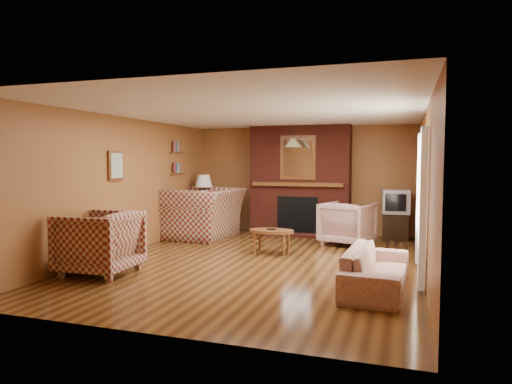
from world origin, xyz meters
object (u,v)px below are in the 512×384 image
(floral_sofa, at_px, (376,269))
(tv_stand, at_px, (395,227))
(fireplace, at_px, (300,181))
(table_lamp, at_px, (204,187))
(plaid_armchair, at_px, (99,243))
(coffee_table, at_px, (272,233))
(side_table, at_px, (204,218))
(plaid_loveseat, at_px, (204,213))
(floral_armchair, at_px, (348,223))
(crt_tv, at_px, (396,202))

(floral_sofa, bearing_deg, tv_stand, 0.74)
(fireplace, relative_size, table_lamp, 3.74)
(floral_sofa, bearing_deg, plaid_armchair, 99.66)
(plaid_armchair, distance_m, tv_stand, 5.85)
(coffee_table, bearing_deg, plaid_armchair, -133.04)
(coffee_table, xyz_separation_m, side_table, (-2.12, 1.80, -0.03))
(plaid_loveseat, bearing_deg, plaid_armchair, 0.58)
(floral_sofa, distance_m, floral_armchair, 3.06)
(plaid_loveseat, distance_m, side_table, 0.62)
(fireplace, xyz_separation_m, table_lamp, (-2.10, -0.53, -0.15))
(floral_armchair, xyz_separation_m, tv_stand, (0.87, 0.85, -0.14))
(floral_armchair, bearing_deg, fireplace, -24.30)
(plaid_armchair, relative_size, floral_armchair, 1.09)
(coffee_table, height_order, side_table, side_table)
(plaid_armchair, height_order, side_table, plaid_armchair)
(floral_armchair, distance_m, side_table, 3.32)
(side_table, xyz_separation_m, table_lamp, (0.00, 0.00, 0.69))
(plaid_loveseat, bearing_deg, fireplace, 122.47)
(floral_armchair, height_order, coffee_table, floral_armchair)
(floral_sofa, relative_size, floral_armchair, 1.95)
(floral_sofa, height_order, crt_tv, crt_tv)
(plaid_loveseat, distance_m, coffee_table, 2.26)
(crt_tv, bearing_deg, tv_stand, 90.00)
(side_table, distance_m, crt_tv, 4.19)
(fireplace, height_order, coffee_table, fireplace)
(table_lamp, bearing_deg, side_table, 0.00)
(floral_sofa, bearing_deg, plaid_loveseat, 55.04)
(coffee_table, relative_size, tv_stand, 1.43)
(floral_armchair, relative_size, crt_tv, 1.61)
(floral_sofa, height_order, table_lamp, table_lamp)
(plaid_armchair, relative_size, floral_sofa, 0.56)
(side_table, bearing_deg, plaid_armchair, -87.81)
(plaid_armchair, relative_size, side_table, 1.50)
(tv_stand, xyz_separation_m, crt_tv, (0.00, -0.01, 0.52))
(side_table, bearing_deg, tv_stand, 4.82)
(plaid_loveseat, bearing_deg, side_table, -152.94)
(coffee_table, bearing_deg, crt_tv, 46.66)
(plaid_loveseat, distance_m, plaid_armchair, 3.38)
(side_table, bearing_deg, plaid_loveseat, -65.22)
(tv_stand, bearing_deg, fireplace, 173.69)
(plaid_loveseat, height_order, side_table, plaid_loveseat)
(floral_sofa, distance_m, tv_stand, 3.82)
(plaid_loveseat, bearing_deg, crt_tv, 105.08)
(floral_sofa, relative_size, crt_tv, 3.14)
(coffee_table, xyz_separation_m, tv_stand, (2.03, 2.15, -0.09))
(side_table, bearing_deg, fireplace, 14.29)
(coffee_table, xyz_separation_m, table_lamp, (-2.12, 1.80, 0.66))
(side_table, height_order, crt_tv, crt_tv)
(floral_armchair, distance_m, tv_stand, 1.22)
(crt_tv, bearing_deg, floral_armchair, -135.90)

